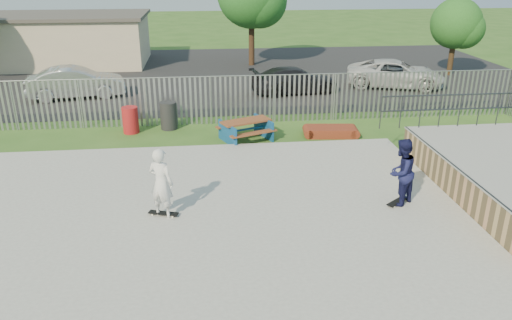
{
  "coord_description": "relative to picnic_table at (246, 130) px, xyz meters",
  "views": [
    {
      "loc": [
        0.72,
        -11.01,
        6.34
      ],
      "look_at": [
        2.12,
        2.0,
        1.1
      ],
      "focal_mm": 35.0,
      "sensor_mm": 36.0,
      "label": 1
    }
  ],
  "objects": [
    {
      "name": "skateboard_b",
      "position": [
        -2.7,
        -6.06,
        -0.21
      ],
      "size": [
        0.82,
        0.44,
        0.08
      ],
      "rotation": [
        0.0,
        0.0,
        -0.32
      ],
      "color": "black",
      "rests_on": "concrete_slab"
    },
    {
      "name": "picnic_table",
      "position": [
        0.0,
        0.0,
        0.0
      ],
      "size": [
        2.3,
        2.13,
        0.78
      ],
      "rotation": [
        0.0,
        0.0,
        0.4
      ],
      "color": "brown",
      "rests_on": "ground"
    },
    {
      "name": "fence",
      "position": [
        -1.25,
        -2.23,
        0.6
      ],
      "size": [
        26.04,
        16.02,
        2.0
      ],
      "color": "gray",
      "rests_on": "ground"
    },
    {
      "name": "car_dark",
      "position": [
        3.12,
        6.96,
        0.27
      ],
      "size": [
        4.72,
        2.49,
        1.3
      ],
      "primitive_type": "imported",
      "rotation": [
        0.0,
        0.0,
        1.72
      ],
      "color": "black",
      "rests_on": "parking_lot"
    },
    {
      "name": "ground",
      "position": [
        -2.25,
        -6.81,
        -0.4
      ],
      "size": [
        120.0,
        120.0,
        0.0
      ],
      "primitive_type": "plane",
      "color": "#315A1F",
      "rests_on": "ground"
    },
    {
      "name": "tree_right",
      "position": [
        13.06,
        10.26,
        2.59
      ],
      "size": [
        2.88,
        2.88,
        4.44
      ],
      "color": "#3E2B19",
      "rests_on": "ground"
    },
    {
      "name": "trash_bin_grey",
      "position": [
        -2.97,
        1.7,
        0.16
      ],
      "size": [
        0.67,
        0.67,
        1.11
      ],
      "primitive_type": "cylinder",
      "color": "#242527",
      "rests_on": "ground"
    },
    {
      "name": "skater_navy",
      "position": [
        3.63,
        -6.06,
        0.68
      ],
      "size": [
        1.15,
        1.11,
        1.86
      ],
      "primitive_type": "imported",
      "rotation": [
        0.0,
        0.0,
        3.8
      ],
      "color": "#151742",
      "rests_on": "concrete_slab"
    },
    {
      "name": "parking_lot",
      "position": [
        -2.25,
        12.19,
        -0.39
      ],
      "size": [
        40.0,
        18.0,
        0.02
      ],
      "primitive_type": "cube",
      "color": "black",
      "rests_on": "ground"
    },
    {
      "name": "car_silver",
      "position": [
        -7.76,
        7.14,
        0.38
      ],
      "size": [
        4.83,
        2.4,
        1.52
      ],
      "primitive_type": "imported",
      "rotation": [
        0.0,
        0.0,
        1.75
      ],
      "color": "silver",
      "rests_on": "parking_lot"
    },
    {
      "name": "funbox",
      "position": [
        3.32,
        0.14,
        -0.22
      ],
      "size": [
        1.86,
        1.07,
        0.36
      ],
      "rotation": [
        0.0,
        0.0,
        -0.11
      ],
      "color": "maroon",
      "rests_on": "ground"
    },
    {
      "name": "skateboard_a",
      "position": [
        3.63,
        -6.06,
        -0.21
      ],
      "size": [
        0.76,
        0.65,
        0.08
      ],
      "rotation": [
        0.0,
        0.0,
        0.65
      ],
      "color": "black",
      "rests_on": "concrete_slab"
    },
    {
      "name": "trash_bin_red",
      "position": [
        -4.44,
        1.37,
        0.12
      ],
      "size": [
        0.62,
        0.62,
        1.04
      ],
      "primitive_type": "cylinder",
      "color": "#AA1A1D",
      "rests_on": "ground"
    },
    {
      "name": "skater_white",
      "position": [
        -2.7,
        -6.06,
        0.68
      ],
      "size": [
        0.81,
        0.71,
        1.86
      ],
      "primitive_type": "imported",
      "rotation": [
        0.0,
        0.0,
        2.65
      ],
      "color": "white",
      "rests_on": "concrete_slab"
    },
    {
      "name": "concrete_slab",
      "position": [
        -2.25,
        -6.81,
        -0.32
      ],
      "size": [
        15.0,
        12.0,
        0.15
      ],
      "primitive_type": "cube",
      "color": "#999994",
      "rests_on": "ground"
    },
    {
      "name": "car_white",
      "position": [
        8.73,
        7.67,
        0.33
      ],
      "size": [
        5.6,
        3.78,
        1.42
      ],
      "primitive_type": "imported",
      "rotation": [
        0.0,
        0.0,
        1.27
      ],
      "color": "silver",
      "rests_on": "parking_lot"
    },
    {
      "name": "building",
      "position": [
        -10.25,
        16.19,
        1.21
      ],
      "size": [
        10.4,
        6.4,
        3.2
      ],
      "color": "beige",
      "rests_on": "ground"
    }
  ]
}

